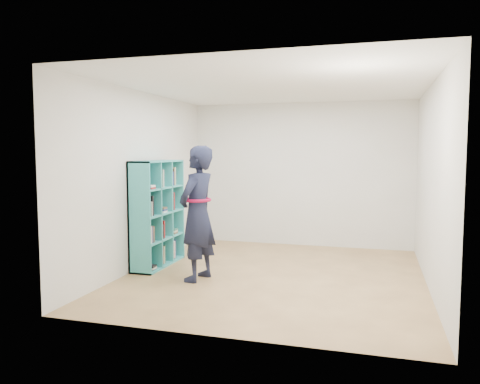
# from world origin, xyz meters

# --- Properties ---
(floor) EXTENTS (4.50, 4.50, 0.00)m
(floor) POSITION_xyz_m (0.00, 0.00, 0.00)
(floor) COLOR olive
(floor) RESTS_ON ground
(ceiling) EXTENTS (4.50, 4.50, 0.00)m
(ceiling) POSITION_xyz_m (0.00, 0.00, 2.60)
(ceiling) COLOR white
(ceiling) RESTS_ON wall_back
(wall_left) EXTENTS (0.02, 4.50, 2.60)m
(wall_left) POSITION_xyz_m (-2.00, 0.00, 1.30)
(wall_left) COLOR beige
(wall_left) RESTS_ON floor
(wall_right) EXTENTS (0.02, 4.50, 2.60)m
(wall_right) POSITION_xyz_m (2.00, 0.00, 1.30)
(wall_right) COLOR beige
(wall_right) RESTS_ON floor
(wall_back) EXTENTS (4.00, 0.02, 2.60)m
(wall_back) POSITION_xyz_m (0.00, 2.25, 1.30)
(wall_back) COLOR beige
(wall_back) RESTS_ON floor
(wall_front) EXTENTS (4.00, 0.02, 2.60)m
(wall_front) POSITION_xyz_m (0.00, -2.25, 1.30)
(wall_front) COLOR beige
(wall_front) RESTS_ON floor
(bookshelf) EXTENTS (0.35, 1.19, 1.59)m
(bookshelf) POSITION_xyz_m (-1.84, 0.12, 0.78)
(bookshelf) COLOR teal
(bookshelf) RESTS_ON floor
(person) EXTENTS (0.54, 0.72, 1.80)m
(person) POSITION_xyz_m (-0.94, -0.48, 0.90)
(person) COLOR black
(person) RESTS_ON floor
(smartphone) EXTENTS (0.01, 0.11, 0.14)m
(smartphone) POSITION_xyz_m (-1.06, -0.37, 1.02)
(smartphone) COLOR silver
(smartphone) RESTS_ON person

